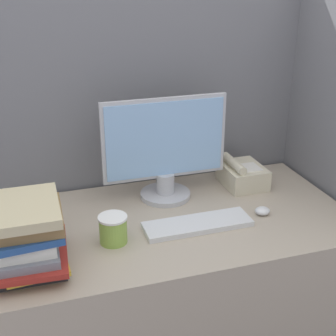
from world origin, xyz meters
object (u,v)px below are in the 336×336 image
object	(u,v)px
keyboard	(198,224)
coffee_cup	(113,229)
monitor	(165,152)
book_stack	(27,236)
desk_telephone	(242,174)
mouse	(262,211)

from	to	relation	value
keyboard	coffee_cup	bearing A→B (deg)	-178.41
coffee_cup	keyboard	bearing A→B (deg)	1.59
monitor	book_stack	xyz separation A→B (m)	(-0.54, -0.33, -0.09)
coffee_cup	desk_telephone	xyz separation A→B (m)	(0.62, 0.28, -0.00)
keyboard	desk_telephone	world-z (taller)	desk_telephone
coffee_cup	desk_telephone	size ratio (longest dim) A/B	0.49
mouse	coffee_cup	bearing A→B (deg)	-177.99
desk_telephone	monitor	bearing A→B (deg)	-178.56
monitor	mouse	bearing A→B (deg)	-39.68
keyboard	book_stack	size ratio (longest dim) A/B	1.27
monitor	coffee_cup	size ratio (longest dim) A/B	5.02
monitor	coffee_cup	distance (m)	0.41
mouse	desk_telephone	bearing A→B (deg)	81.27
monitor	mouse	world-z (taller)	monitor
keyboard	desk_telephone	xyz separation A→B (m)	(0.31, 0.27, 0.04)
book_stack	desk_telephone	bearing A→B (deg)	20.71
monitor	book_stack	distance (m)	0.64
desk_telephone	mouse	bearing A→B (deg)	-98.73
keyboard	coffee_cup	world-z (taller)	coffee_cup
desk_telephone	book_stack	bearing A→B (deg)	-159.29
book_stack	desk_telephone	world-z (taller)	book_stack
book_stack	desk_telephone	size ratio (longest dim) A/B	1.53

